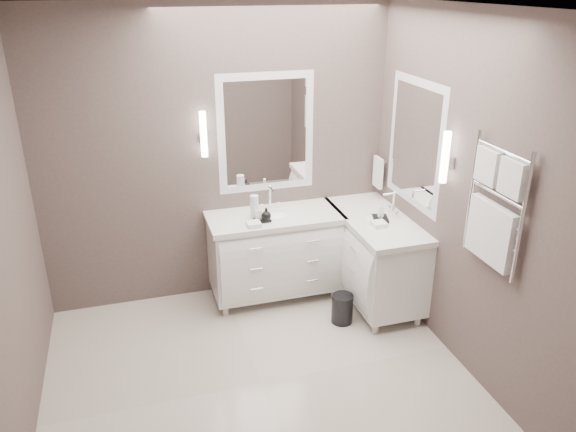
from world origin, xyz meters
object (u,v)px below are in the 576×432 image
object	(u,v)px
towel_ladder	(494,212)
waste_bin	(342,309)
vanity_back	(275,250)
vanity_right	(374,253)

from	to	relation	value
towel_ladder	waste_bin	size ratio (longest dim) A/B	3.35
vanity_back	towel_ladder	distance (m)	2.16
vanity_right	waste_bin	xyz separation A→B (m)	(-0.43, -0.29, -0.35)
vanity_back	waste_bin	xyz separation A→B (m)	(0.45, -0.62, -0.35)
vanity_right	towel_ladder	xyz separation A→B (m)	(0.23, -1.30, 0.91)
towel_ladder	waste_bin	world-z (taller)	towel_ladder
towel_ladder	waste_bin	distance (m)	1.74
vanity_back	waste_bin	distance (m)	0.84
towel_ladder	waste_bin	xyz separation A→B (m)	(-0.65, 1.01, -1.26)
vanity_right	towel_ladder	distance (m)	1.60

